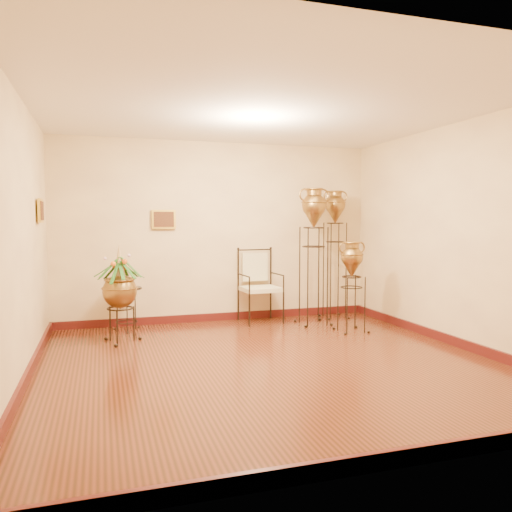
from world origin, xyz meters
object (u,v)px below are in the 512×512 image
object	(u,v)px
amphora_mid	(314,255)
armchair	(261,286)
side_table	(126,308)
amphora_tall	(335,253)
planter_urn	(120,287)

from	to	relation	value
amphora_mid	armchair	distance (m)	0.95
amphora_mid	armchair	bearing A→B (deg)	153.88
amphora_mid	side_table	size ratio (longest dim) A/B	2.65
amphora_tall	planter_urn	xyz separation A→B (m)	(-3.40, -0.69, -0.34)
amphora_tall	armchair	size ratio (longest dim) A/B	1.83
armchair	side_table	xyz separation A→B (m)	(-2.02, 0.00, -0.24)
planter_urn	armchair	distance (m)	2.25
armchair	amphora_mid	bearing A→B (deg)	-29.70
armchair	side_table	distance (m)	2.04
planter_urn	side_table	distance (m)	0.80
side_table	planter_urn	bearing A→B (deg)	-99.11
amphora_mid	armchair	xyz separation A→B (m)	(-0.73, 0.36, -0.49)
amphora_tall	armchair	distance (m)	1.36
amphora_mid	amphora_tall	bearing A→B (deg)	33.91
amphora_mid	side_table	xyz separation A→B (m)	(-2.75, 0.36, -0.73)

